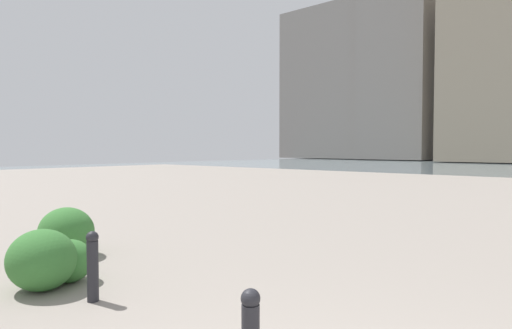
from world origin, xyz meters
TOP-DOWN VIEW (x-y plane):
  - building_annex at (26.37, -67.46)m, footprint 10.51×15.88m
  - building_highrise at (39.10, -67.88)m, footprint 17.36×13.99m
  - bollard_mid at (3.67, -0.84)m, footprint 0.13×0.13m
  - shrub_low at (4.51, -0.98)m, footprint 0.61×0.55m
  - shrub_round at (5.77, -1.53)m, footprint 0.87×0.78m
  - shrub_tall at (4.45, -0.64)m, footprint 0.82×0.74m

SIDE VIEW (x-z plane):
  - shrub_low at x=4.51m, z-range 0.00..0.52m
  - shrub_tall at x=4.45m, z-range 0.00..0.70m
  - shrub_round at x=5.77m, z-range 0.00..0.74m
  - bollard_mid at x=3.67m, z-range 0.02..0.77m
  - building_highrise at x=39.10m, z-range 0.00..26.36m
  - building_annex at x=26.37m, z-range -1.03..29.74m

